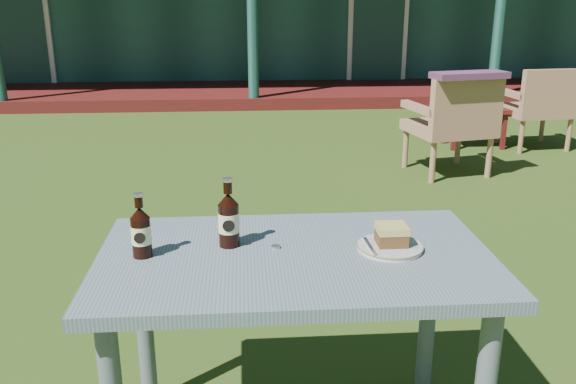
{
  "coord_description": "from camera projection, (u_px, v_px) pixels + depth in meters",
  "views": [
    {
      "loc": [
        -0.15,
        -3.3,
        1.47
      ],
      "look_at": [
        0.0,
        -1.3,
        0.82
      ],
      "focal_mm": 38.0,
      "sensor_mm": 36.0,
      "label": 1
    }
  ],
  "objects": [
    {
      "name": "ground",
      "position": [
        272.0,
        256.0,
        3.59
      ],
      "size": [
        80.0,
        80.0,
        0.0
      ],
      "primitive_type": "plane",
      "color": "#334916"
    },
    {
      "name": "cafe_table",
      "position": [
        295.0,
        284.0,
        1.88
      ],
      "size": [
        1.2,
        0.7,
        0.72
      ],
      "color": "slate",
      "rests_on": "ground"
    },
    {
      "name": "plate",
      "position": [
        390.0,
        247.0,
        1.88
      ],
      "size": [
        0.2,
        0.2,
        0.01
      ],
      "color": "silver",
      "rests_on": "cafe_table"
    },
    {
      "name": "cake_slice",
      "position": [
        392.0,
        234.0,
        1.88
      ],
      "size": [
        0.09,
        0.09,
        0.06
      ],
      "color": "#53351A",
      "rests_on": "plate"
    },
    {
      "name": "fork",
      "position": [
        370.0,
        246.0,
        1.87
      ],
      "size": [
        0.02,
        0.14,
        0.0
      ],
      "primitive_type": "cube",
      "rotation": [
        0.0,
        0.0,
        0.05
      ],
      "color": "silver",
      "rests_on": "plate"
    },
    {
      "name": "cola_bottle_near",
      "position": [
        229.0,
        219.0,
        1.89
      ],
      "size": [
        0.07,
        0.07,
        0.22
      ],
      "color": "black",
      "rests_on": "cafe_table"
    },
    {
      "name": "cola_bottle_far",
      "position": [
        141.0,
        231.0,
        1.81
      ],
      "size": [
        0.06,
        0.06,
        0.2
      ],
      "color": "black",
      "rests_on": "cafe_table"
    },
    {
      "name": "bottle_cap",
      "position": [
        276.0,
        247.0,
        1.89
      ],
      "size": [
        0.03,
        0.03,
        0.01
      ],
      "primitive_type": "cylinder",
      "color": "silver",
      "rests_on": "cafe_table"
    },
    {
      "name": "armchair_left",
      "position": [
        454.0,
        120.0,
        5.06
      ],
      "size": [
        0.73,
        0.7,
        0.84
      ],
      "color": "#A27051",
      "rests_on": "ground"
    },
    {
      "name": "armchair_right",
      "position": [
        540.0,
        104.0,
        5.94
      ],
      "size": [
        0.64,
        0.61,
        0.8
      ],
      "color": "#A27051",
      "rests_on": "ground"
    },
    {
      "name": "floral_throw",
      "position": [
        470.0,
        75.0,
        4.78
      ],
      "size": [
        0.64,
        0.33,
        0.05
      ],
      "primitive_type": "cube",
      "rotation": [
        0.0,
        0.0,
        3.35
      ],
      "color": "#5B2F4F",
      "rests_on": "armchair_left"
    },
    {
      "name": "side_table",
      "position": [
        475.0,
        113.0,
        6.07
      ],
      "size": [
        0.6,
        0.4,
        0.4
      ],
      "color": "#4E1413",
      "rests_on": "ground"
    }
  ]
}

